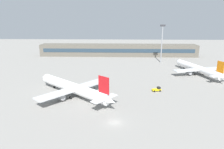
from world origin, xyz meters
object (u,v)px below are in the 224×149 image
baggage_tug_yellow (157,89)px  floodlight_tower_west (162,41)px  airplane_mid (197,68)px  airplane_near (72,87)px

baggage_tug_yellow → floodlight_tower_west: size_ratio=0.16×
airplane_mid → airplane_near: bearing=-150.2°
airplane_near → baggage_tug_yellow: (32.93, 6.11, -2.47)m
airplane_near → baggage_tug_yellow: size_ratio=9.09×
airplane_near → baggage_tug_yellow: airplane_near is taller
airplane_near → airplane_mid: (58.40, 33.43, -0.25)m
airplane_mid → floodlight_tower_west: bearing=113.8°
airplane_near → baggage_tug_yellow: bearing=10.5°
airplane_near → floodlight_tower_west: bearing=54.4°
airplane_mid → baggage_tug_yellow: airplane_mid is taller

